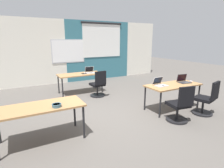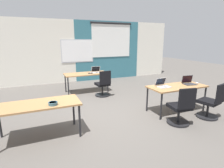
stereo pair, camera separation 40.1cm
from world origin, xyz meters
name	(u,v)px [view 1 (the left image)]	position (x,y,z in m)	size (l,w,h in m)	color
ground_plane	(108,113)	(0.00, 0.00, 0.00)	(24.00, 24.00, 0.00)	#56514C
back_wall_assembly	(66,52)	(0.06, 4.20, 1.41)	(10.00, 0.27, 2.80)	silver
desk_near_left	(40,109)	(-1.75, -0.60, 0.66)	(1.60, 0.70, 0.72)	#A37547
desk_near_right	(173,86)	(1.75, -0.60, 0.66)	(1.60, 0.70, 0.72)	#A37547
desk_far_center	(80,75)	(0.00, 2.20, 0.66)	(1.60, 0.70, 0.72)	#A37547
laptop_far_right	(90,72)	(0.39, 2.21, 0.77)	(0.36, 0.35, 0.22)	#B7B7BC
mousepad_far_right	(85,74)	(0.16, 2.15, 0.72)	(0.22, 0.19, 0.00)	black
mouse_far_right	(85,73)	(0.16, 2.15, 0.74)	(0.08, 0.11, 0.03)	#B2B2B7
chair_far_right	(98,86)	(0.39, 1.46, 0.38)	(0.52, 0.55, 0.92)	black
laptop_near_right_end	(184,81)	(2.19, -0.58, 0.77)	(0.36, 0.32, 0.24)	#333338
mouse_near_right_end	(191,81)	(2.46, -0.62, 0.74)	(0.06, 0.10, 0.03)	silver
chair_near_right_end	(206,101)	(2.21, -1.32, 0.38)	(0.53, 0.59, 0.92)	black
laptop_near_right_inner	(160,84)	(1.33, -0.52, 0.77)	(0.34, 0.32, 0.22)	#B7B7BC
chair_near_right_inner	(180,107)	(1.26, -1.30, 0.38)	(0.52, 0.57, 0.92)	black
snack_bowl	(57,105)	(-1.48, -0.80, 0.76)	(0.18, 0.18, 0.06)	#3D6070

